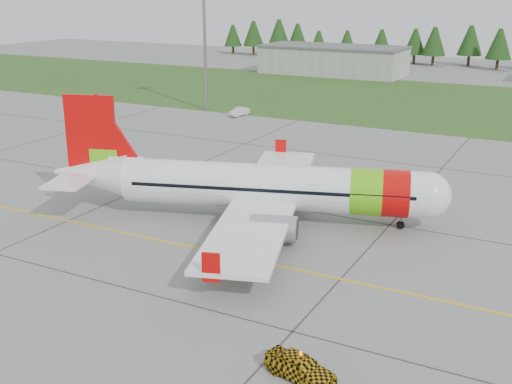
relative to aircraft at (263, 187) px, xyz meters
The scene contains 9 objects.
ground 16.27m from the aircraft, 89.42° to the right, with size 320.00×320.00×0.00m, color gray.
aircraft is the anchor object (origin of this frame).
follow_me_car 23.64m from the aircraft, 58.18° to the right, with size 1.62×1.37×4.02m, color gold.
service_van 47.05m from the aircraft, 121.55° to the left, with size 1.39×1.31×3.97m, color silver.
grass_strip 66.08m from the aircraft, 89.86° to the left, with size 320.00×50.00×0.03m, color #30561E.
taxi_guideline 8.54m from the aircraft, 88.84° to the right, with size 120.00×0.25×0.02m, color gold.
hangar_west 98.63m from the aircraft, 107.61° to the left, with size 32.00×14.00×6.00m, color #A8A8A3.
floodlight_mast 53.17m from the aircraft, 127.16° to the left, with size 0.50×0.50×20.00m, color slate.
treeline 122.03m from the aircraft, 89.92° to the left, with size 160.00×8.00×10.00m, color #1C3F14, non-canonical shape.
Camera 1 is at (23.56, -30.52, 19.36)m, focal length 45.00 mm.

